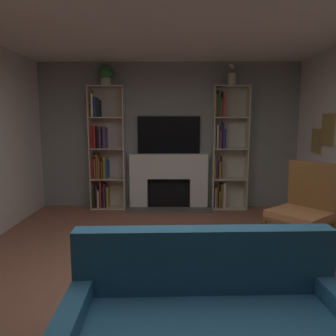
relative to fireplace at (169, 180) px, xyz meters
name	(u,v)px	position (x,y,z in m)	size (l,w,h in m)	color
ground_plane	(167,292)	(0.00, -3.10, -0.54)	(7.70, 7.70, 0.00)	#925C48
wall_back_accent	(169,136)	(0.00, 0.14, 0.81)	(4.97, 0.06, 2.71)	gray
fireplace	(169,180)	(0.00, 0.00, 0.00)	(1.56, 0.51, 1.03)	white
tv	(169,135)	(0.00, 0.08, 0.84)	(1.17, 0.06, 0.70)	black
bookshelf_left	(104,153)	(-1.21, -0.01, 0.51)	(0.64, 0.32, 2.26)	beige
bookshelf_right	(225,150)	(1.05, 0.00, 0.56)	(0.64, 0.31, 2.26)	beige
potted_plant	(106,75)	(-1.13, -0.04, 1.92)	(0.25, 0.25, 0.36)	beige
vase_with_flowers	(232,78)	(1.13, -0.04, 1.86)	(0.14, 0.14, 0.38)	beige
armchair	(304,207)	(1.70, -2.07, 0.03)	(0.87, 0.88, 1.12)	brown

